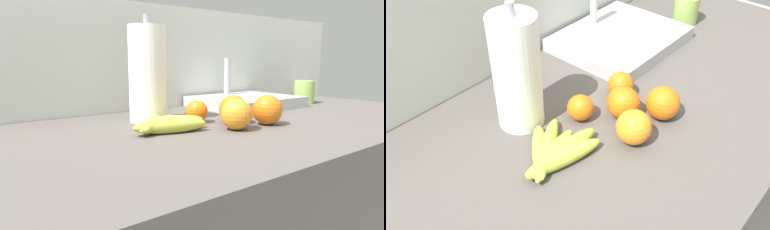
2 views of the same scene
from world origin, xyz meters
TOP-DOWN VIEW (x-y plane):
  - counter at (0.00, 0.00)m, footprint 1.58×0.75m
  - wall_back at (0.00, 0.41)m, footprint 1.98×0.06m
  - banana_bunch at (-0.28, 0.01)m, footprint 0.21×0.17m
  - orange_back_right at (0.00, -0.08)m, footprint 0.08×0.08m
  - orange_front at (-0.12, -0.08)m, footprint 0.08×0.08m
  - orange_back_left at (-0.14, 0.06)m, footprint 0.07×0.07m
  - orange_center at (0.01, 0.05)m, footprint 0.07×0.07m
  - orange_far_right at (-0.06, -0.01)m, footprint 0.08×0.08m
  - paper_towel_roll at (-0.24, 0.17)m, footprint 0.11×0.11m
  - sink_basin at (0.22, 0.21)m, footprint 0.38×0.31m
  - mug at (0.49, 0.14)m, footprint 0.08×0.08m

SIDE VIEW (x-z plane):
  - counter at x=0.00m, z-range 0.00..0.92m
  - wall_back at x=0.00m, z-range 0.00..1.30m
  - banana_bunch at x=-0.28m, z-range 0.92..0.96m
  - sink_basin at x=0.22m, z-range 0.85..1.04m
  - orange_back_left at x=-0.14m, z-range 0.92..0.99m
  - orange_center at x=0.01m, z-range 0.92..0.99m
  - orange_far_right at x=-0.06m, z-range 0.92..1.00m
  - orange_front at x=-0.12m, z-range 0.92..1.00m
  - orange_back_right at x=0.00m, z-range 0.92..1.01m
  - mug at x=0.49m, z-range 0.92..1.02m
  - paper_towel_roll at x=-0.24m, z-range 0.91..1.22m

